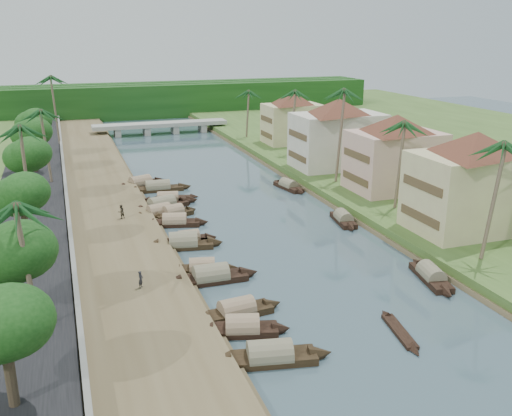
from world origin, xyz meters
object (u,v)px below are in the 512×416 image
object	(u,v)px
building_near	(473,181)
sampan_1	(242,329)
bridge	(161,126)
sampan_0	(270,356)
person_near	(141,279)

from	to	relation	value
building_near	sampan_1	distance (m)	30.70
sampan_1	bridge	bearing A→B (deg)	99.85
building_near	sampan_1	world-z (taller)	building_near
sampan_0	person_near	world-z (taller)	person_near
bridge	sampan_0	xyz separation A→B (m)	(-8.54, -88.88, -1.30)
bridge	building_near	world-z (taller)	building_near
bridge	sampan_1	xyz separation A→B (m)	(-9.12, -84.79, -1.31)
sampan_1	person_near	distance (m)	10.45
building_near	sampan_1	xyz separation A→B (m)	(-28.12, -10.79, -5.97)
bridge	sampan_1	world-z (taller)	bridge
building_near	person_near	world-z (taller)	building_near
bridge	sampan_0	bearing A→B (deg)	-95.49
bridge	sampan_0	distance (m)	89.30
person_near	building_near	bearing A→B (deg)	-54.25
bridge	sampan_1	distance (m)	85.29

